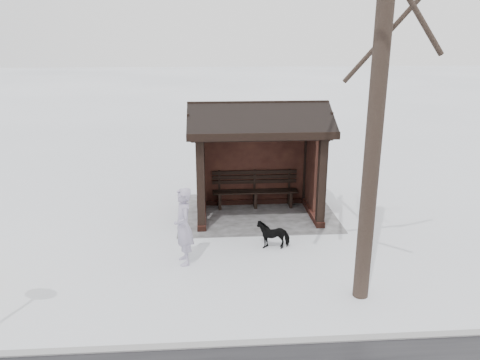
# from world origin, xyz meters

# --- Properties ---
(ground) EXTENTS (120.00, 120.00, 0.00)m
(ground) POSITION_xyz_m (0.00, 0.00, 0.00)
(ground) COLOR white
(ground) RESTS_ON ground
(kerb) EXTENTS (120.00, 0.15, 0.06)m
(kerb) POSITION_xyz_m (0.00, 5.50, 0.01)
(kerb) COLOR gray
(kerb) RESTS_ON ground
(trampled_patch) EXTENTS (4.20, 3.20, 0.02)m
(trampled_patch) POSITION_xyz_m (0.00, -0.20, 0.01)
(trampled_patch) COLOR #939499
(trampled_patch) RESTS_ON ground
(bus_shelter) EXTENTS (3.60, 2.40, 3.09)m
(bus_shelter) POSITION_xyz_m (0.00, -0.16, 2.17)
(bus_shelter) COLOR #391C14
(bus_shelter) RESTS_ON ground
(pedestrian) EXTENTS (0.53, 0.69, 1.69)m
(pedestrian) POSITION_xyz_m (1.85, 2.63, 0.84)
(pedestrian) COLOR #A49BB6
(pedestrian) RESTS_ON ground
(dog) EXTENTS (0.75, 0.37, 0.63)m
(dog) POSITION_xyz_m (-0.16, 1.96, 0.31)
(dog) COLOR black
(dog) RESTS_ON ground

